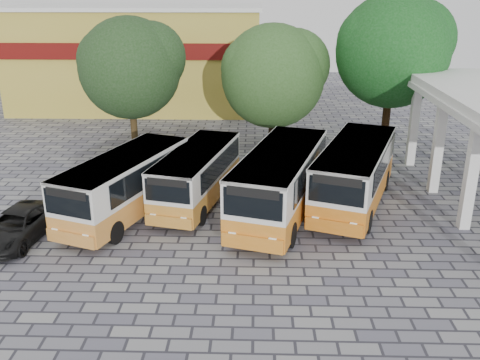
{
  "coord_description": "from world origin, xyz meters",
  "views": [
    {
      "loc": [
        -1.25,
        -19.55,
        10.02
      ],
      "look_at": [
        -1.91,
        3.48,
        1.5
      ],
      "focal_mm": 40.0,
      "sensor_mm": 36.0,
      "label": 1
    }
  ],
  "objects_px": {
    "bus_far_left": "(125,182)",
    "bus_far_right": "(355,171)",
    "bus_centre_right": "(280,180)",
    "bus_centre_left": "(197,173)",
    "parked_car": "(17,226)"
  },
  "relations": [
    {
      "from": "bus_far_left",
      "to": "bus_far_right",
      "type": "xyz_separation_m",
      "value": [
        10.48,
        1.49,
        0.11
      ]
    },
    {
      "from": "bus_centre_right",
      "to": "bus_far_left",
      "type": "bearing_deg",
      "value": -162.49
    },
    {
      "from": "bus_far_left",
      "to": "bus_centre_left",
      "type": "relative_size",
      "value": 1.08
    },
    {
      "from": "bus_centre_left",
      "to": "parked_car",
      "type": "height_order",
      "value": "bus_centre_left"
    },
    {
      "from": "bus_far_left",
      "to": "bus_far_right",
      "type": "height_order",
      "value": "bus_far_right"
    },
    {
      "from": "bus_centre_right",
      "to": "bus_far_right",
      "type": "relative_size",
      "value": 1.02
    },
    {
      "from": "bus_far_left",
      "to": "bus_centre_left",
      "type": "distance_m",
      "value": 3.46
    },
    {
      "from": "bus_far_right",
      "to": "bus_centre_left",
      "type": "bearing_deg",
      "value": -160.92
    },
    {
      "from": "bus_far_left",
      "to": "bus_far_right",
      "type": "relative_size",
      "value": 0.94
    },
    {
      "from": "bus_far_left",
      "to": "bus_centre_right",
      "type": "height_order",
      "value": "bus_centre_right"
    },
    {
      "from": "bus_far_left",
      "to": "bus_centre_right",
      "type": "distance_m",
      "value": 6.93
    },
    {
      "from": "parked_car",
      "to": "bus_centre_right",
      "type": "bearing_deg",
      "value": 21.76
    },
    {
      "from": "bus_centre_right",
      "to": "parked_car",
      "type": "bearing_deg",
      "value": -149.75
    },
    {
      "from": "bus_far_right",
      "to": "parked_car",
      "type": "xyz_separation_m",
      "value": [
        -14.45,
        -4.04,
        -1.1
      ]
    },
    {
      "from": "bus_far_left",
      "to": "bus_centre_left",
      "type": "bearing_deg",
      "value": 48.45
    }
  ]
}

